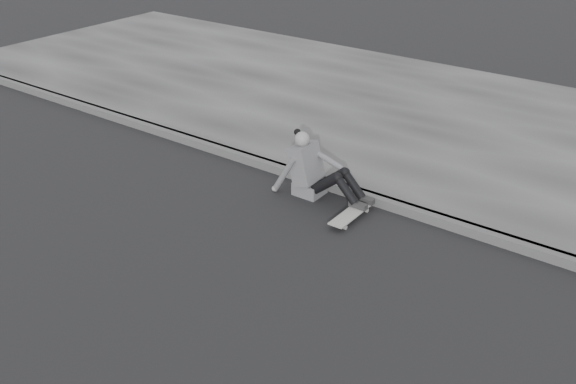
# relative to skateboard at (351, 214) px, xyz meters

# --- Properties ---
(ground) EXTENTS (80.00, 80.00, 0.00)m
(ground) POSITION_rel_skateboard_xyz_m (1.55, -2.05, -0.07)
(ground) COLOR black
(ground) RESTS_ON ground
(curb) EXTENTS (24.00, 0.16, 0.12)m
(curb) POSITION_rel_skateboard_xyz_m (1.55, 0.53, -0.01)
(curb) COLOR #444444
(curb) RESTS_ON ground
(sidewalk) EXTENTS (24.00, 6.00, 0.12)m
(sidewalk) POSITION_rel_skateboard_xyz_m (1.55, 3.55, -0.01)
(sidewalk) COLOR #3C3C3C
(sidewalk) RESTS_ON ground
(skateboard) EXTENTS (0.20, 0.78, 0.09)m
(skateboard) POSITION_rel_skateboard_xyz_m (0.00, 0.00, 0.00)
(skateboard) COLOR gray
(skateboard) RESTS_ON ground
(seated_woman) EXTENTS (1.38, 0.46, 0.88)m
(seated_woman) POSITION_rel_skateboard_xyz_m (-0.73, 0.25, 0.29)
(seated_woman) COLOR #515154
(seated_woman) RESTS_ON ground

